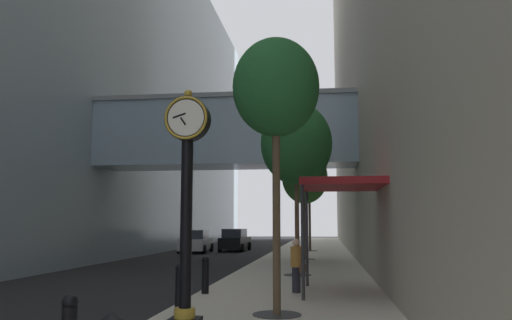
% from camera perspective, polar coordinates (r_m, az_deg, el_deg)
% --- Properties ---
extents(ground_plane, '(110.00, 110.00, 0.00)m').
position_cam_1_polar(ground_plane, '(29.25, 0.04, -11.23)').
color(ground_plane, black).
rests_on(ground_plane, ground).
extents(sidewalk_right, '(5.52, 80.00, 0.14)m').
position_cam_1_polar(sidewalk_right, '(32.01, 5.75, -10.70)').
color(sidewalk_right, beige).
rests_on(sidewalk_right, ground).
extents(building_block_left, '(23.10, 80.00, 26.44)m').
position_cam_1_polar(building_block_left, '(37.52, -19.24, 10.46)').
color(building_block_left, '#93A8B7').
rests_on(building_block_left, ground).
extents(street_clock, '(0.84, 0.55, 4.57)m').
position_cam_1_polar(street_clock, '(9.69, -7.67, -4.18)').
color(street_clock, black).
rests_on(street_clock, sidewalk_right).
extents(bollard_fourth, '(0.22, 0.22, 1.08)m').
position_cam_1_polar(bollard_fourth, '(12.98, -8.43, -13.45)').
color(bollard_fourth, black).
rests_on(bollard_fourth, sidewalk_right).
extents(bollard_fifth, '(0.22, 0.22, 1.08)m').
position_cam_1_polar(bollard_fifth, '(15.63, -5.61, -12.37)').
color(bollard_fifth, black).
rests_on(bollard_fifth, sidewalk_right).
extents(street_tree_near, '(2.05, 2.05, 6.43)m').
position_cam_1_polar(street_tree_near, '(12.35, 2.20, 7.77)').
color(street_tree_near, '#333335').
rests_on(street_tree_near, sidewalk_right).
extents(street_tree_mid_near, '(2.91, 2.91, 6.93)m').
position_cam_1_polar(street_tree_mid_near, '(21.12, 4.46, 1.76)').
color(street_tree_mid_near, '#333335').
rests_on(street_tree_mid_near, sidewalk_right).
extents(street_tree_mid_far, '(2.63, 2.63, 6.17)m').
position_cam_1_polar(street_tree_mid_far, '(29.94, 5.39, -1.96)').
color(street_tree_mid_far, '#333335').
rests_on(street_tree_mid_far, sidewalk_right).
extents(street_tree_far, '(2.34, 2.34, 6.30)m').
position_cam_1_polar(street_tree_far, '(38.88, 5.89, -2.67)').
color(street_tree_far, '#333335').
rests_on(street_tree_far, sidewalk_right).
extents(pedestrian_walking, '(0.52, 0.45, 1.58)m').
position_cam_1_polar(pedestrian_walking, '(15.77, 4.48, -11.38)').
color(pedestrian_walking, '#23232D').
rests_on(pedestrian_walking, sidewalk_right).
extents(storefront_awning, '(2.40, 3.60, 3.30)m').
position_cam_1_polar(storefront_awning, '(15.84, 9.27, -2.91)').
color(storefront_awning, maroon).
rests_on(storefront_awning, sidewalk_right).
extents(car_black_near, '(2.07, 4.54, 1.73)m').
position_cam_1_polar(car_black_near, '(40.90, -2.33, -8.83)').
color(car_black_near, black).
rests_on(car_black_near, ground).
extents(car_white_mid, '(2.16, 4.35, 1.67)m').
position_cam_1_polar(car_white_mid, '(38.88, -6.65, -8.93)').
color(car_white_mid, silver).
rests_on(car_white_mid, ground).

